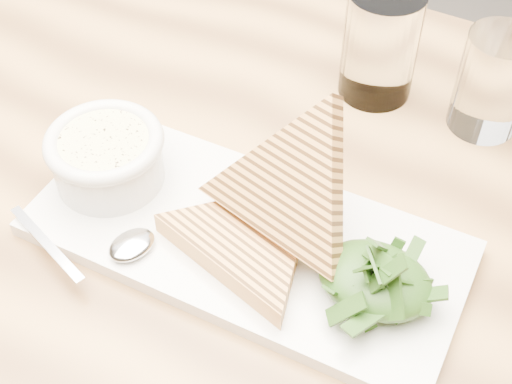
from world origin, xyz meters
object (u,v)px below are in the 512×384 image
at_px(table_top, 252,233).
at_px(glass_far, 492,83).
at_px(platter, 246,238).
at_px(soup_bowl, 108,162).
at_px(glass_near, 380,45).

xyz_separation_m(table_top, glass_far, (0.15, 0.23, 0.07)).
height_order(platter, soup_bowl, soup_bowl).
bearing_deg(table_top, glass_near, 82.14).
relative_size(platter, soup_bowl, 3.81).
height_order(table_top, glass_near, glass_near).
distance_m(table_top, platter, 0.04).
distance_m(platter, glass_far, 0.30).
height_order(platter, glass_far, glass_far).
bearing_deg(soup_bowl, platter, -0.39).
distance_m(table_top, soup_bowl, 0.15).
bearing_deg(glass_near, soup_bowl, -123.54).
bearing_deg(table_top, soup_bowl, -169.15).
xyz_separation_m(soup_bowl, glass_far, (0.29, 0.26, 0.02)).
distance_m(table_top, glass_near, 0.25).
bearing_deg(soup_bowl, glass_near, 56.46).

